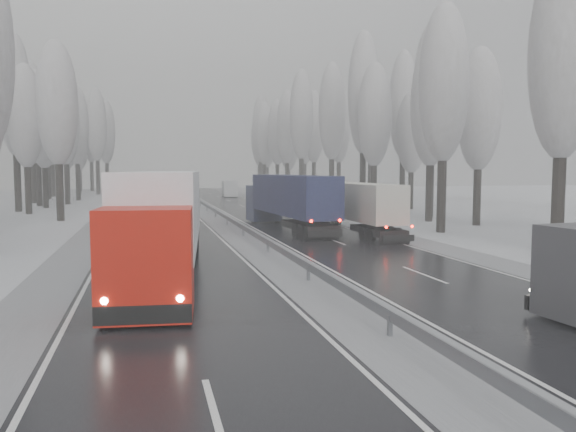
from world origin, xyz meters
name	(u,v)px	position (x,y,z in m)	size (l,w,h in m)	color
ground	(471,393)	(0.00, 0.00, 0.00)	(260.00, 260.00, 0.00)	silver
carriageway_right	(308,231)	(5.25, 30.00, 0.01)	(7.50, 200.00, 0.03)	black
carriageway_left	(165,235)	(-5.25, 30.00, 0.01)	(7.50, 200.00, 0.03)	black
median_slush	(239,233)	(0.00, 30.00, 0.02)	(3.00, 200.00, 0.04)	#95979C
shoulder_right	(370,229)	(10.20, 30.00, 0.02)	(2.40, 200.00, 0.04)	#95979C
shoulder_left	(90,237)	(-10.20, 30.00, 0.02)	(2.40, 200.00, 0.04)	#95979C
median_guardrail	(239,225)	(0.00, 29.99, 0.60)	(0.12, 200.00, 0.76)	slate
tree_16	(564,54)	(15.04, 15.67, 10.67)	(3.60, 3.60, 16.53)	black
tree_18	(444,84)	(14.51, 27.03, 10.70)	(3.60, 3.60, 16.58)	black
tree_19	(479,110)	(20.02, 31.03, 9.42)	(3.60, 3.60, 14.57)	black
tree_20	(431,106)	(17.90, 35.17, 10.14)	(3.60, 3.60, 15.71)	black
tree_21	(432,91)	(20.12, 39.17, 12.00)	(3.60, 3.60, 18.62)	black
tree_22	(375,116)	(17.02, 45.60, 10.24)	(3.60, 3.60, 15.86)	black
tree_23	(412,133)	(23.31, 49.60, 8.77)	(3.60, 3.60, 13.55)	black
tree_24	(364,94)	(17.90, 51.02, 13.19)	(3.60, 3.60, 20.49)	black
tree_25	(403,106)	(24.81, 55.02, 12.52)	(3.60, 3.60, 19.44)	black
tree_26	(332,113)	(17.56, 61.27, 12.10)	(3.60, 3.60, 18.78)	black
tree_27	(371,122)	(24.72, 65.27, 11.36)	(3.60, 3.60, 17.62)	black
tree_28	(301,116)	(16.34, 71.95, 12.64)	(3.60, 3.60, 19.62)	black
tree_29	(339,125)	(23.71, 75.95, 11.67)	(3.60, 3.60, 18.11)	black
tree_30	(287,128)	(16.56, 81.70, 11.52)	(3.60, 3.60, 17.86)	black
tree_31	(314,128)	(22.48, 85.70, 11.97)	(3.60, 3.60, 18.58)	black
tree_32	(277,133)	(16.63, 89.21, 11.18)	(3.60, 3.60, 17.33)	black
tree_33	(289,145)	(19.77, 93.21, 9.26)	(3.60, 3.60, 14.33)	black
tree_34	(264,134)	(15.73, 96.32, 11.37)	(3.60, 3.60, 17.63)	black
tree_35	(305,134)	(24.94, 100.32, 11.77)	(3.60, 3.60, 18.25)	black
tree_36	(261,129)	(17.04, 106.16, 13.02)	(3.60, 3.60, 20.23)	black
tree_37	(289,142)	(24.02, 110.16, 10.56)	(3.60, 3.60, 16.37)	black
tree_38	(259,139)	(18.73, 116.73, 11.59)	(3.60, 3.60, 17.97)	black
tree_39	(267,145)	(21.55, 120.73, 10.45)	(3.60, 3.60, 16.19)	black
tree_62	(57,104)	(-13.94, 43.73, 10.36)	(3.60, 3.60, 16.04)	black
tree_64	(25,117)	(-18.26, 52.71, 9.96)	(3.60, 3.60, 15.42)	black
tree_65	(14,96)	(-20.05, 56.71, 12.55)	(3.60, 3.60, 19.48)	black
tree_66	(43,125)	(-18.16, 62.35, 9.84)	(3.60, 3.60, 15.23)	black
tree_67	(37,118)	(-19.54, 66.35, 11.03)	(3.60, 3.60, 17.09)	black
tree_68	(65,122)	(-16.58, 69.11, 10.75)	(3.60, 3.60, 16.65)	black
tree_69	(31,111)	(-21.42, 73.11, 12.46)	(3.60, 3.60, 19.35)	black
tree_70	(76,126)	(-16.33, 79.19, 11.03)	(3.60, 3.60, 17.09)	black
tree_71	(46,117)	(-21.09, 83.19, 12.63)	(3.60, 3.60, 19.61)	black
tree_72	(67,138)	(-18.93, 88.54, 9.76)	(3.60, 3.60, 15.11)	black
tree_73	(51,131)	(-21.82, 92.54, 11.11)	(3.60, 3.60, 17.22)	black
tree_74	(97,125)	(-15.07, 99.33, 12.67)	(3.60, 3.60, 19.68)	black
tree_75	(47,130)	(-24.20, 103.33, 11.99)	(3.60, 3.60, 18.60)	black
tree_76	(106,133)	(-14.05, 108.72, 11.95)	(3.60, 3.60, 18.55)	black
tree_77	(79,147)	(-19.66, 112.72, 9.26)	(3.60, 3.60, 14.32)	black
tree_78	(91,131)	(-17.56, 115.31, 12.59)	(3.60, 3.60, 19.55)	black
tree_79	(79,140)	(-20.33, 119.31, 11.01)	(3.60, 3.60, 17.07)	black
truck_blue_box	(288,198)	(3.97, 31.32, 2.44)	(3.68, 16.39, 4.17)	#1B2145
truck_cream_box	(351,204)	(8.01, 28.38, 2.12)	(2.52, 14.25, 3.64)	beige
box_truck_distant	(229,189)	(7.17, 84.27, 1.39)	(2.78, 7.46, 2.73)	silver
truck_red_white	(163,216)	(-5.73, 14.25, 2.63)	(4.56, 17.73, 4.51)	red
truck_red_red	(168,198)	(-4.81, 34.93, 2.41)	(3.15, 16.16, 4.12)	red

